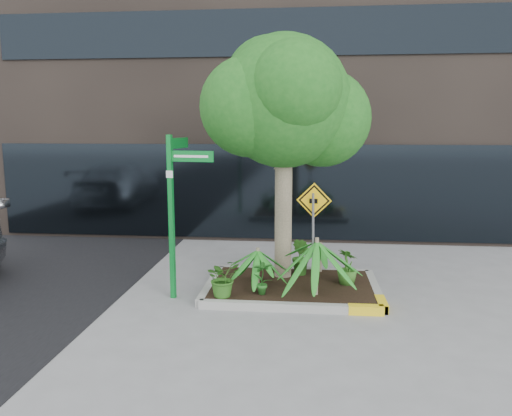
# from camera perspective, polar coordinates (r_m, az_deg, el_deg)

# --- Properties ---
(ground) EXTENTS (80.00, 80.00, 0.00)m
(ground) POSITION_cam_1_polar(r_m,az_deg,el_deg) (9.62, 2.84, -9.98)
(ground) COLOR gray
(ground) RESTS_ON ground
(planter) EXTENTS (3.35, 2.36, 0.15)m
(planter) POSITION_cam_1_polar(r_m,az_deg,el_deg) (9.84, 4.29, -8.93)
(planter) COLOR #9E9E99
(planter) RESTS_ON ground
(tree) EXTENTS (3.33, 2.96, 5.00)m
(tree) POSITION_cam_1_polar(r_m,az_deg,el_deg) (9.92, 3.25, 12.04)
(tree) COLOR tan
(tree) RESTS_ON ground
(palm_front) EXTENTS (1.19, 1.19, 1.32)m
(palm_front) POSITION_cam_1_polar(r_m,az_deg,el_deg) (9.01, 6.99, -3.82)
(palm_front) COLOR tan
(palm_front) RESTS_ON ground
(palm_left) EXTENTS (0.84, 0.84, 0.93)m
(palm_left) POSITION_cam_1_polar(r_m,az_deg,el_deg) (9.52, 0.21, -4.85)
(palm_left) COLOR tan
(palm_left) RESTS_ON ground
(palm_back) EXTENTS (0.70, 0.70, 0.78)m
(palm_back) POSITION_cam_1_polar(r_m,az_deg,el_deg) (10.55, 7.41, -4.17)
(palm_back) COLOR tan
(palm_back) RESTS_ON ground
(shrub_a) EXTENTS (0.88, 0.88, 0.69)m
(shrub_a) POSITION_cam_1_polar(r_m,az_deg,el_deg) (9.05, -3.81, -7.93)
(shrub_a) COLOR #2C631C
(shrub_a) RESTS_ON planter
(shrub_b) EXTENTS (0.55, 0.55, 0.70)m
(shrub_b) POSITION_cam_1_polar(r_m,az_deg,el_deg) (9.86, 10.39, -6.60)
(shrub_b) COLOR #336E21
(shrub_b) RESTS_ON planter
(shrub_c) EXTENTS (0.41, 0.41, 0.64)m
(shrub_c) POSITION_cam_1_polar(r_m,az_deg,el_deg) (9.14, 0.75, -7.90)
(shrub_c) COLOR #22651F
(shrub_c) RESTS_ON planter
(shrub_d) EXTENTS (0.60, 0.60, 0.78)m
(shrub_d) POSITION_cam_1_polar(r_m,az_deg,el_deg) (10.30, 5.23, -5.55)
(shrub_d) COLOR #275C1A
(shrub_d) RESTS_ON planter
(street_sign_post) EXTENTS (0.89, 0.97, 3.03)m
(street_sign_post) POSITION_cam_1_polar(r_m,az_deg,el_deg) (9.22, -9.22, 1.07)
(street_sign_post) COLOR #0B7D2A
(street_sign_post) RESTS_ON ground
(cattle_sign) EXTENTS (0.62, 0.29, 2.04)m
(cattle_sign) POSITION_cam_1_polar(r_m,az_deg,el_deg) (8.96, 6.60, -1.33)
(cattle_sign) COLOR slate
(cattle_sign) RESTS_ON ground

